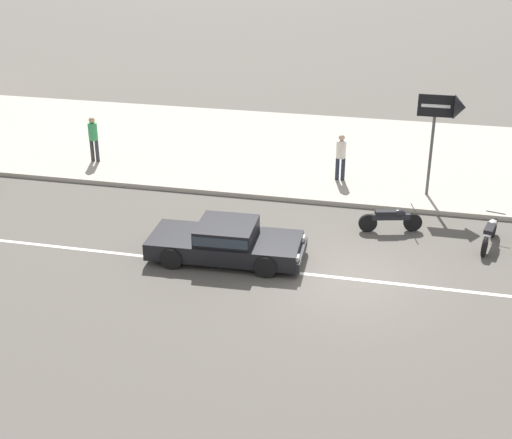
{
  "coord_description": "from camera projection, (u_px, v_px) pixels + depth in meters",
  "views": [
    {
      "loc": [
        1.41,
        -16.69,
        9.2
      ],
      "look_at": [
        -2.78,
        1.44,
        0.8
      ],
      "focal_mm": 50.0,
      "sensor_mm": 36.0,
      "label": 1
    }
  ],
  "objects": [
    {
      "name": "ground_plane",
      "position": [
        346.0,
        278.0,
        18.89
      ],
      "size": [
        160.0,
        160.0,
        0.0
      ],
      "primitive_type": "plane",
      "color": "#544F47"
    },
    {
      "name": "pedestrian_mid_kerb",
      "position": [
        93.0,
        136.0,
        26.47
      ],
      "size": [
        0.34,
        0.34,
        1.71
      ],
      "color": "#333338",
      "rests_on": "kerb_strip"
    },
    {
      "name": "sedan_black_2",
      "position": [
        226.0,
        241.0,
        19.74
      ],
      "size": [
        4.36,
        2.02,
        1.06
      ],
      "color": "black",
      "rests_on": "ground"
    },
    {
      "name": "kerb_strip",
      "position": [
        375.0,
        157.0,
        27.57
      ],
      "size": [
        68.0,
        10.0,
        0.15
      ],
      "primitive_type": "cube",
      "color": "#ADA393",
      "rests_on": "ground"
    },
    {
      "name": "arrow_signboard",
      "position": [
        453.0,
        111.0,
        22.55
      ],
      "size": [
        1.49,
        0.79,
        3.44
      ],
      "color": "#4C4C51",
      "rests_on": "kerb_strip"
    },
    {
      "name": "pedestrian_far_end",
      "position": [
        341.0,
        154.0,
        24.71
      ],
      "size": [
        0.34,
        0.34,
        1.67
      ],
      "color": "#232838",
      "rests_on": "kerb_strip"
    },
    {
      "name": "lane_centre_stripe",
      "position": [
        346.0,
        278.0,
        18.89
      ],
      "size": [
        50.4,
        0.14,
        0.01
      ],
      "primitive_type": "cube",
      "color": "silver",
      "rests_on": "ground"
    },
    {
      "name": "motorcycle_0",
      "position": [
        391.0,
        218.0,
        21.4
      ],
      "size": [
        1.88,
        0.73,
        0.8
      ],
      "color": "black",
      "rests_on": "ground"
    },
    {
      "name": "motorcycle_1",
      "position": [
        490.0,
        232.0,
        20.52
      ],
      "size": [
        0.73,
        1.96,
        0.8
      ],
      "color": "black",
      "rests_on": "ground"
    }
  ]
}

